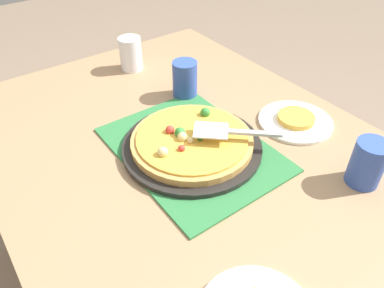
# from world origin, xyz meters

# --- Properties ---
(dining_table) EXTENTS (1.40, 1.00, 0.75)m
(dining_table) POSITION_xyz_m (0.00, 0.00, 0.64)
(dining_table) COLOR #9E7A56
(dining_table) RESTS_ON ground_plane
(placemat) EXTENTS (0.48, 0.36, 0.01)m
(placemat) POSITION_xyz_m (0.00, 0.00, 0.75)
(placemat) COLOR #2D753D
(placemat) RESTS_ON dining_table
(pizza_pan) EXTENTS (0.38, 0.38, 0.01)m
(pizza_pan) POSITION_xyz_m (0.00, 0.00, 0.76)
(pizza_pan) COLOR black
(pizza_pan) RESTS_ON placemat
(pizza) EXTENTS (0.33, 0.33, 0.05)m
(pizza) POSITION_xyz_m (-0.00, -0.00, 0.78)
(pizza) COLOR tan
(pizza) RESTS_ON pizza_pan
(plate_far_right) EXTENTS (0.22, 0.22, 0.01)m
(plate_far_right) POSITION_xyz_m (0.08, 0.32, 0.76)
(plate_far_right) COLOR white
(plate_far_right) RESTS_ON dining_table
(served_slice_right) EXTENTS (0.11, 0.11, 0.02)m
(served_slice_right) POSITION_xyz_m (0.08, 0.32, 0.77)
(served_slice_right) COLOR gold
(served_slice_right) RESTS_ON plate_far_right
(cup_near) EXTENTS (0.08, 0.08, 0.12)m
(cup_near) POSITION_xyz_m (-0.51, 0.10, 0.81)
(cup_near) COLOR white
(cup_near) RESTS_ON dining_table
(cup_far) EXTENTS (0.08, 0.08, 0.12)m
(cup_far) POSITION_xyz_m (-0.24, 0.15, 0.81)
(cup_far) COLOR #3351AD
(cup_far) RESTS_ON dining_table
(cup_corner) EXTENTS (0.08, 0.08, 0.12)m
(cup_corner) POSITION_xyz_m (0.35, 0.27, 0.81)
(cup_corner) COLOR #3351AD
(cup_corner) RESTS_ON dining_table
(pizza_server) EXTENTS (0.19, 0.20, 0.01)m
(pizza_server) POSITION_xyz_m (0.07, 0.07, 0.82)
(pizza_server) COLOR silver
(pizza_server) RESTS_ON pizza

